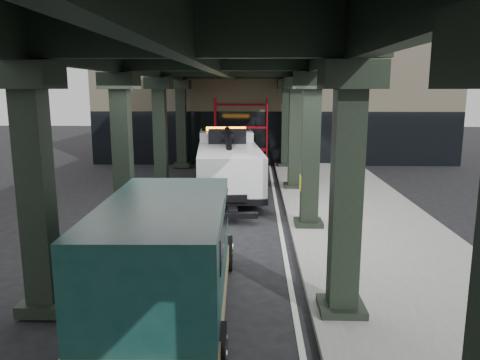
# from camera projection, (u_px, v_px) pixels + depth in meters

# --- Properties ---
(ground) EXTENTS (90.00, 90.00, 0.00)m
(ground) POSITION_uv_depth(u_px,v_px,m) (225.00, 249.00, 13.40)
(ground) COLOR black
(ground) RESTS_ON ground
(sidewalk) EXTENTS (5.00, 40.00, 0.15)m
(sidewalk) POSITION_uv_depth(u_px,v_px,m) (367.00, 227.00, 15.19)
(sidewalk) COLOR gray
(sidewalk) RESTS_ON ground
(lane_stripe) EXTENTS (0.12, 38.00, 0.01)m
(lane_stripe) POSITION_uv_depth(u_px,v_px,m) (281.00, 229.00, 15.30)
(lane_stripe) COLOR silver
(lane_stripe) RESTS_ON ground
(viaduct) EXTENTS (7.40, 32.00, 6.40)m
(viaduct) POSITION_uv_depth(u_px,v_px,m) (215.00, 57.00, 14.33)
(viaduct) COLOR black
(viaduct) RESTS_ON ground
(building) EXTENTS (22.00, 10.00, 8.00)m
(building) POSITION_uv_depth(u_px,v_px,m) (273.00, 96.00, 32.18)
(building) COLOR #C6B793
(building) RESTS_ON ground
(scaffolding) EXTENTS (3.08, 0.88, 4.00)m
(scaffolding) POSITION_uv_depth(u_px,v_px,m) (241.00, 131.00, 27.36)
(scaffolding) COLOR #B10E17
(scaffolding) RESTS_ON ground
(tow_truck) EXTENTS (3.28, 8.96, 2.88)m
(tow_truck) POSITION_uv_depth(u_px,v_px,m) (228.00, 161.00, 20.53)
(tow_truck) COLOR black
(tow_truck) RESTS_ON ground
(towed_van) EXTENTS (2.60, 6.14, 2.46)m
(towed_van) POSITION_uv_depth(u_px,v_px,m) (168.00, 255.00, 9.12)
(towed_van) COLOR #0F3833
(towed_van) RESTS_ON ground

